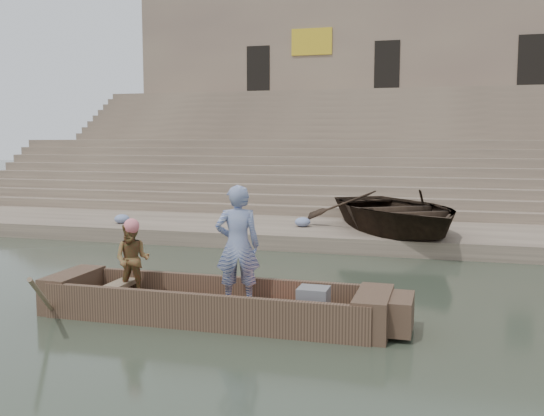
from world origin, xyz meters
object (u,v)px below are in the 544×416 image
at_px(main_rowboat, 213,312).
at_px(rowing_man, 132,260).
at_px(television, 313,300).
at_px(beached_rowboat, 396,211).
at_px(standing_man, 238,245).

bearing_deg(main_rowboat, rowing_man, 173.58).
bearing_deg(television, beached_rowboat, 85.07).
bearing_deg(standing_man, main_rowboat, -0.69).
distance_m(main_rowboat, beached_rowboat, 7.91).
distance_m(rowing_man, television, 3.16).
distance_m(rowing_man, beached_rowboat, 8.27).
relative_size(main_rowboat, television, 10.87).
height_order(standing_man, television, standing_man).
bearing_deg(rowing_man, television, -13.17).
height_order(standing_man, beached_rowboat, standing_man).
xyz_separation_m(main_rowboat, television, (1.63, 0.00, 0.31)).
relative_size(standing_man, beached_rowboat, 0.36).
relative_size(main_rowboat, rowing_man, 3.98).
bearing_deg(beached_rowboat, main_rowboat, -137.07).
bearing_deg(standing_man, beached_rowboat, -123.06).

